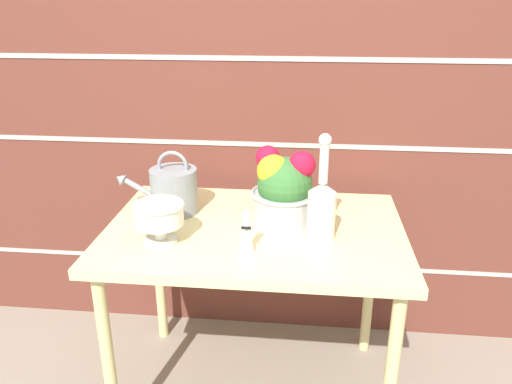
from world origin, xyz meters
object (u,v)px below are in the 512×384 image
figurine_vase (247,236)px  flower_planter (284,188)px  watering_can (173,190)px  glass_decanter (322,206)px  crystal_pedestal_bowl (159,216)px

figurine_vase → flower_planter: bearing=69.8°
watering_can → figurine_vase: bearing=-43.6°
flower_planter → figurine_vase: 0.30m
glass_decanter → figurine_vase: 0.28m
flower_planter → figurine_vase: (-0.10, -0.28, -0.06)m
figurine_vase → watering_can: bearing=136.4°
watering_can → figurine_vase: (0.32, -0.30, -0.03)m
watering_can → glass_decanter: (0.56, -0.17, 0.03)m
watering_can → crystal_pedestal_bowl: size_ratio=1.87×
crystal_pedestal_bowl → flower_planter: size_ratio=0.63×
glass_decanter → figurine_vase: (-0.24, -0.14, -0.06)m
watering_can → figurine_vase: watering_can is taller
flower_planter → glass_decanter: bearing=-46.8°
glass_decanter → figurine_vase: glass_decanter is taller
watering_can → flower_planter: bearing=-3.4°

